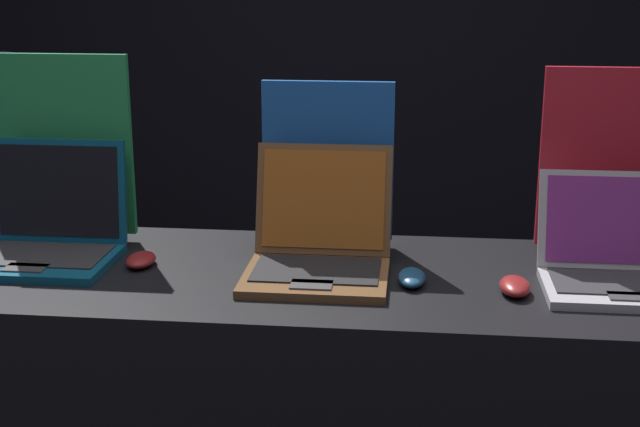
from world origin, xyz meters
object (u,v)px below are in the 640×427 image
(laptop_front, at_px, (47,233))
(mouse_middle, at_px, (412,278))
(mouse_back, at_px, (515,286))
(promo_stand_front, at_px, (67,153))
(promo_stand_middle, at_px, (328,169))
(promo_stand_back, at_px, (607,167))
(mouse_front, at_px, (141,260))
(laptop_middle, at_px, (319,245))
(laptop_back, at_px, (621,262))

(laptop_front, xyz_separation_m, mouse_middle, (0.92, -0.09, -0.05))
(laptop_front, height_order, mouse_back, laptop_front)
(promo_stand_front, xyz_separation_m, promo_stand_middle, (0.69, 0.02, -0.03))
(mouse_middle, distance_m, mouse_back, 0.24)
(mouse_middle, bearing_deg, promo_stand_middle, 129.60)
(laptop_front, height_order, promo_stand_middle, promo_stand_middle)
(promo_stand_middle, distance_m, promo_stand_back, 0.70)
(mouse_front, height_order, mouse_back, mouse_back)
(mouse_back, bearing_deg, mouse_front, 174.17)
(laptop_middle, relative_size, mouse_middle, 3.04)
(mouse_front, bearing_deg, mouse_middle, -4.80)
(laptop_front, height_order, promo_stand_back, promo_stand_back)
(laptop_front, bearing_deg, promo_stand_middle, 14.80)
(mouse_front, xyz_separation_m, promo_stand_back, (1.14, 0.22, 0.21))
(laptop_middle, distance_m, laptop_back, 0.70)
(promo_stand_front, height_order, promo_stand_middle, promo_stand_front)
(promo_stand_middle, bearing_deg, promo_stand_front, -178.17)
(laptop_front, bearing_deg, promo_stand_back, 7.61)
(mouse_front, height_order, promo_stand_front, promo_stand_front)
(promo_stand_back, bearing_deg, mouse_back, -128.32)
(laptop_front, xyz_separation_m, mouse_back, (1.15, -0.12, -0.05))
(promo_stand_middle, bearing_deg, laptop_middle, -90.00)
(laptop_middle, bearing_deg, promo_stand_back, 16.80)
(promo_stand_front, height_order, laptop_back, promo_stand_front)
(mouse_back, height_order, promo_stand_back, promo_stand_back)
(mouse_middle, height_order, laptop_back, laptop_back)
(mouse_middle, height_order, promo_stand_back, promo_stand_back)
(mouse_front, xyz_separation_m, laptop_middle, (0.44, 0.01, 0.05))
(laptop_middle, xyz_separation_m, promo_stand_back, (0.70, 0.21, 0.16))
(mouse_front, bearing_deg, promo_stand_front, 142.23)
(laptop_front, height_order, mouse_middle, laptop_front)
(mouse_front, xyz_separation_m, promo_stand_front, (-0.25, 0.19, 0.22))
(promo_stand_back, bearing_deg, mouse_middle, -150.11)
(laptop_front, xyz_separation_m, laptop_back, (1.39, -0.05, -0.01))
(laptop_middle, distance_m, promo_stand_middle, 0.25)
(promo_stand_middle, bearing_deg, mouse_front, -154.00)
(mouse_front, relative_size, laptop_back, 0.30)
(mouse_middle, height_order, mouse_back, mouse_back)
(promo_stand_middle, bearing_deg, mouse_back, -33.89)
(laptop_middle, xyz_separation_m, mouse_middle, (0.22, -0.06, -0.05))
(promo_stand_back, bearing_deg, laptop_back, -90.00)
(promo_stand_front, height_order, promo_stand_back, promo_stand_front)
(mouse_middle, height_order, promo_stand_middle, promo_stand_middle)
(mouse_back, bearing_deg, laptop_front, 173.81)
(promo_stand_middle, distance_m, mouse_back, 0.58)
(promo_stand_front, height_order, mouse_middle, promo_stand_front)
(promo_stand_middle, relative_size, mouse_back, 3.67)
(mouse_back, bearing_deg, promo_stand_back, 51.68)
(laptop_middle, distance_m, mouse_back, 0.47)
(mouse_front, xyz_separation_m, promo_stand_middle, (0.44, 0.22, 0.19))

